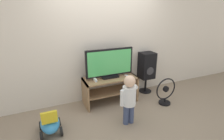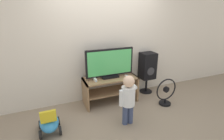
{
  "view_description": "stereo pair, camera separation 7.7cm",
  "coord_description": "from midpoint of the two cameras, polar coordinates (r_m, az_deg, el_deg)",
  "views": [
    {
      "loc": [
        -1.34,
        -2.96,
        1.97
      ],
      "look_at": [
        0.0,
        0.15,
        0.78
      ],
      "focal_mm": 28.0,
      "sensor_mm": 36.0,
      "label": 1
    },
    {
      "loc": [
        -1.27,
        -2.99,
        1.97
      ],
      "look_at": [
        0.0,
        0.15,
        0.78
      ],
      "focal_mm": 28.0,
      "sensor_mm": 36.0,
      "label": 2
    }
  ],
  "objects": [
    {
      "name": "floor_fan",
      "position": [
        3.95,
        17.7,
        -7.22
      ],
      "size": [
        0.49,
        0.25,
        0.6
      ],
      "color": "black",
      "rests_on": "ground_plane"
    },
    {
      "name": "ride_on_toy",
      "position": [
        3.2,
        -19.13,
        -15.86
      ],
      "size": [
        0.34,
        0.52,
        0.48
      ],
      "color": "#338CD1",
      "rests_on": "ground_plane"
    },
    {
      "name": "remote_primary",
      "position": [
        3.82,
        5.56,
        -1.95
      ],
      "size": [
        0.07,
        0.13,
        0.03
      ],
      "color": "white",
      "rests_on": "tv_stand"
    },
    {
      "name": "child",
      "position": [
        3.07,
        6.03,
        -8.46
      ],
      "size": [
        0.35,
        0.51,
        0.93
      ],
      "color": "#3F4C72",
      "rests_on": "ground_plane"
    },
    {
      "name": "ground_plane",
      "position": [
        3.8,
        1.45,
        -11.92
      ],
      "size": [
        16.0,
        16.0,
        0.0
      ],
      "primitive_type": "plane",
      "color": "gray"
    },
    {
      "name": "wall_back",
      "position": [
        3.84,
        -1.84,
        9.27
      ],
      "size": [
        10.0,
        0.06,
        2.6
      ],
      "color": "silver",
      "rests_on": "ground_plane"
    },
    {
      "name": "tv_stand",
      "position": [
        3.82,
        0.02,
        -5.28
      ],
      "size": [
        1.16,
        0.49,
        0.58
      ],
      "color": "#93704C",
      "rests_on": "ground_plane"
    },
    {
      "name": "speaker_tower",
      "position": [
        4.28,
        12.01,
        1.05
      ],
      "size": [
        0.34,
        0.31,
        1.0
      ],
      "color": "black",
      "rests_on": "ground_plane"
    },
    {
      "name": "television",
      "position": [
        3.66,
        -0.11,
        2.1
      ],
      "size": [
        1.04,
        0.2,
        0.63
      ],
      "color": "black",
      "rests_on": "tv_stand"
    },
    {
      "name": "game_console",
      "position": [
        3.6,
        -5.02,
        -3.07
      ],
      "size": [
        0.04,
        0.19,
        0.05
      ],
      "color": "white",
      "rests_on": "tv_stand"
    }
  ]
}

